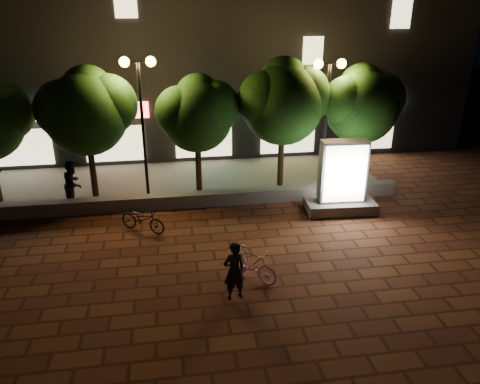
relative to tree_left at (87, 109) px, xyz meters
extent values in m
plane|color=#592F1C|center=(3.45, -5.46, -3.44)|extent=(80.00, 80.00, 0.00)
cube|color=#605F5A|center=(3.45, -1.46, -3.19)|extent=(16.00, 0.45, 0.50)
cube|color=#605F5A|center=(3.45, 1.04, -3.40)|extent=(16.00, 5.00, 0.08)
cube|color=black|center=(3.45, 7.54, 1.56)|extent=(28.00, 8.00, 10.00)
cube|color=white|center=(-3.55, 3.48, -0.84)|extent=(3.20, 0.12, 0.70)
cube|color=beige|center=(-3.55, 3.48, -2.34)|extent=(2.60, 0.10, 1.60)
cube|color=#F7523D|center=(0.45, 3.48, -0.84)|extent=(3.20, 0.12, 0.70)
cube|color=beige|center=(0.45, 3.48, -2.34)|extent=(2.60, 0.10, 1.60)
cube|color=#4CCCCA|center=(4.45, 3.48, -0.84)|extent=(3.20, 0.12, 0.70)
cube|color=beige|center=(4.45, 3.48, -2.34)|extent=(2.60, 0.10, 1.60)
cube|color=#DEA405|center=(8.45, 3.48, -0.84)|extent=(3.20, 0.12, 0.70)
cube|color=beige|center=(8.45, 3.48, -2.34)|extent=(2.60, 0.10, 1.60)
cube|color=white|center=(12.45, 3.48, -0.84)|extent=(3.20, 0.12, 0.70)
cube|color=beige|center=(12.45, 3.48, -2.34)|extent=(2.60, 0.10, 1.60)
cube|color=beige|center=(1.45, 3.48, 3.56)|extent=(0.90, 0.10, 1.20)
cube|color=beige|center=(9.45, 3.48, 1.56)|extent=(0.90, 0.10, 1.20)
cube|color=beige|center=(13.45, 3.48, 3.06)|extent=(0.90, 0.10, 1.20)
sphere|color=#224D16|center=(-2.85, 0.14, -0.04)|extent=(2.10, 2.10, 2.10)
cylinder|color=black|center=(-0.05, -0.06, -2.19)|extent=(0.24, 0.24, 2.34)
sphere|color=#224D16|center=(-0.05, -0.06, -0.20)|extent=(3.00, 3.00, 3.00)
sphere|color=#224D16|center=(0.70, 0.14, 0.10)|extent=(2.25, 2.25, 2.25)
sphere|color=#224D16|center=(-0.73, -0.21, 0.05)|extent=(2.10, 2.10, 2.10)
sphere|color=#224D16|center=(0.05, 0.29, 0.55)|extent=(1.95, 1.95, 1.95)
cylinder|color=black|center=(3.95, -0.06, -2.26)|extent=(0.24, 0.24, 2.21)
sphere|color=#224D16|center=(3.95, -0.06, -0.42)|extent=(2.70, 2.70, 2.70)
sphere|color=#224D16|center=(4.62, 0.14, -0.12)|extent=(2.03, 2.03, 2.02)
sphere|color=#224D16|center=(3.34, -0.21, -0.17)|extent=(1.89, 1.89, 1.89)
sphere|color=#224D16|center=(4.05, 0.29, 0.26)|extent=(1.76, 1.76, 1.76)
cylinder|color=black|center=(7.25, -0.06, -2.15)|extent=(0.24, 0.24, 2.43)
sphere|color=#224D16|center=(7.25, -0.06, -0.08)|extent=(3.10, 3.10, 3.10)
sphere|color=#224D16|center=(8.02, 0.14, 0.22)|extent=(2.33, 2.33, 2.33)
sphere|color=#224D16|center=(6.55, -0.21, 0.17)|extent=(2.17, 2.17, 2.17)
sphere|color=#224D16|center=(7.35, 0.29, 0.69)|extent=(2.01, 2.02, 2.02)
cylinder|color=black|center=(10.45, -0.06, -2.22)|extent=(0.24, 0.24, 2.29)
sphere|color=#224D16|center=(10.45, -0.06, -0.27)|extent=(2.90, 2.90, 2.90)
sphere|color=#224D16|center=(11.17, 0.14, 0.03)|extent=(2.18, 2.17, 2.17)
sphere|color=#224D16|center=(9.79, -0.21, -0.02)|extent=(2.03, 2.03, 2.03)
sphere|color=#224D16|center=(10.55, 0.29, 0.45)|extent=(1.89, 1.88, 1.88)
cylinder|color=black|center=(1.95, -0.26, -0.86)|extent=(0.12, 0.12, 5.00)
cylinder|color=black|center=(1.95, -0.26, 1.64)|extent=(0.90, 0.08, 0.08)
sphere|color=#FFA43F|center=(1.50, -0.26, 1.64)|extent=(0.36, 0.36, 0.36)
sphere|color=#FFA43F|center=(2.40, -0.26, 1.64)|extent=(0.36, 0.36, 0.36)
cylinder|color=black|center=(8.95, -0.26, -0.96)|extent=(0.12, 0.12, 4.80)
cylinder|color=black|center=(8.95, -0.26, 1.44)|extent=(0.90, 0.08, 0.08)
sphere|color=#FFA43F|center=(8.50, -0.26, 1.44)|extent=(0.36, 0.36, 0.36)
sphere|color=#FFA43F|center=(9.40, -0.26, 1.44)|extent=(0.36, 0.36, 0.36)
cube|color=#605F5A|center=(8.80, -2.75, -3.24)|extent=(2.50, 1.35, 0.41)
cube|color=#4C4C51|center=(8.80, -2.75, -1.92)|extent=(1.66, 0.65, 2.24)
cube|color=white|center=(8.79, -3.05, -1.92)|extent=(1.47, 0.12, 2.03)
cube|color=white|center=(8.82, -2.46, -1.92)|extent=(1.47, 0.12, 2.03)
imported|color=#F3A5C7|center=(4.88, -6.64, -2.97)|extent=(1.43, 1.46, 0.96)
imported|color=black|center=(4.29, -7.40, -2.65)|extent=(0.67, 0.53, 1.60)
imported|color=black|center=(1.87, -3.25, -3.01)|extent=(1.70, 1.38, 0.87)
imported|color=black|center=(-0.64, -0.96, -2.49)|extent=(0.79, 0.94, 1.74)
camera|label=1|loc=(2.89, -17.20, 3.55)|focal=34.59mm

